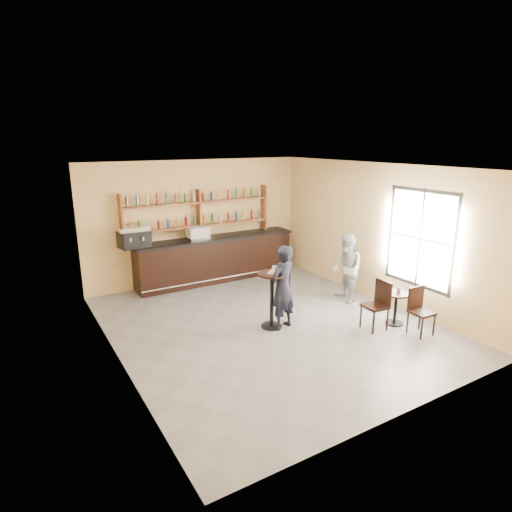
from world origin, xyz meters
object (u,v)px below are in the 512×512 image
chair_south (422,312)px  pedestal_table (272,300)px  espresso_machine (134,237)px  patron_second (347,268)px  pastry_case (198,233)px  cafe_table (395,308)px  chair_west (375,306)px  man_main (283,288)px  bar_counter (216,259)px

chair_south → pedestal_table: bearing=144.6°
espresso_machine → patron_second: 5.08m
pastry_case → cafe_table: bearing=-56.1°
chair_south → patron_second: 2.13m
patron_second → chair_west: bearing=-6.4°
pastry_case → man_main: size_ratio=0.31×
espresso_machine → chair_south: 6.61m
pedestal_table → chair_west: bearing=-33.5°
pastry_case → bar_counter: bearing=5.4°
man_main → cafe_table: (2.11, -1.04, -0.52)m
patron_second → espresso_machine: bearing=-111.9°
man_main → pastry_case: bearing=-101.5°
bar_counter → pedestal_table: bar_counter is taller
chair_west → chair_south: size_ratio=1.07×
cafe_table → espresso_machine: bearing=132.2°
bar_counter → chair_west: 4.64m
man_main → espresso_machine: bearing=-77.2°
bar_counter → man_main: man_main is taller
pastry_case → man_main: man_main is taller
pastry_case → chair_south: size_ratio=0.58×
espresso_machine → patron_second: size_ratio=0.44×
chair_south → pastry_case: bearing=118.2°
espresso_machine → cafe_table: espresso_machine is taller
espresso_machine → man_main: man_main is taller
patron_second → chair_south: bearing=15.7°
bar_counter → espresso_machine: bearing=180.0°
espresso_machine → chair_west: (3.51, -4.43, -0.95)m
pastry_case → patron_second: bearing=-45.4°
pastry_case → pedestal_table: size_ratio=0.47×
bar_counter → pedestal_table: bearing=-96.0°
pedestal_table → cafe_table: (2.27, -1.19, -0.23)m
chair_west → patron_second: 1.58m
pedestal_table → patron_second: size_ratio=0.71×
espresso_machine → pedestal_table: (1.79, -3.29, -0.88)m
espresso_machine → man_main: 4.00m
cafe_table → chair_south: bearing=-85.2°
pedestal_table → patron_second: patron_second is taller
pedestal_table → patron_second: (2.27, 0.31, 0.23)m
pedestal_table → cafe_table: 2.57m
cafe_table → chair_west: chair_west is taller
pastry_case → chair_west: pastry_case is taller
pedestal_table → patron_second: bearing=7.8°
chair_west → pastry_case: bearing=-153.7°
pastry_case → patron_second: size_ratio=0.34×
pedestal_table → man_main: 0.36m
bar_counter → pedestal_table: (-0.34, -3.29, -0.02)m
pastry_case → patron_second: 3.88m
cafe_table → pedestal_table: bearing=152.4°
pastry_case → pedestal_table: bearing=-81.8°
patron_second → bar_counter: bearing=-132.7°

